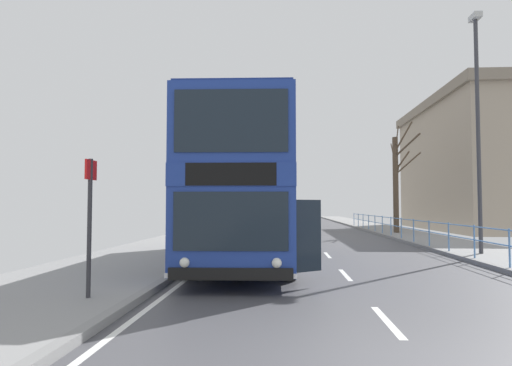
% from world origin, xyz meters
% --- Properties ---
extents(double_decker_bus_main, '(3.52, 10.62, 4.40)m').
position_xyz_m(double_decker_bus_main, '(-2.77, 9.53, 2.30)').
color(double_decker_bus_main, navy).
rests_on(double_decker_bus_main, ground).
extents(pedestrian_railing_far_kerb, '(0.05, 33.91, 1.04)m').
position_xyz_m(pedestrian_railing_far_kerb, '(4.45, 18.19, 0.85)').
color(pedestrian_railing_far_kerb, '#598CC6').
rests_on(pedestrian_railing_far_kerb, ground).
extents(bus_stop_sign_near, '(0.08, 0.44, 2.50)m').
position_xyz_m(bus_stop_sign_near, '(-5.09, 3.43, 1.69)').
color(bus_stop_sign_near, '#2D2D33').
rests_on(bus_stop_sign_near, ground).
extents(street_lamp_far_side, '(0.28, 0.60, 8.47)m').
position_xyz_m(street_lamp_far_side, '(5.25, 11.74, 5.00)').
color(street_lamp_far_side, '#38383D').
rests_on(street_lamp_far_side, ground).
extents(bare_tree_far_00, '(1.55, 2.96, 6.93)m').
position_xyz_m(bare_tree_far_00, '(5.49, 24.35, 3.44)').
color(bare_tree_far_00, '#4C3D2D').
rests_on(bare_tree_far_00, ground).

